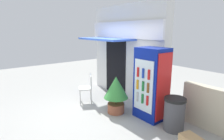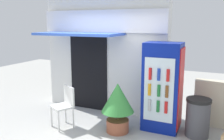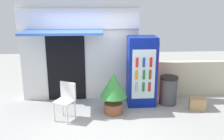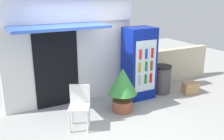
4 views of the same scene
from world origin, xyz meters
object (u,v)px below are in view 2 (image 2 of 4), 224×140
(drink_cooler, at_px, (163,87))
(trash_bin, at_px, (198,117))
(plastic_chair, at_px, (65,103))
(potted_plant_near_shop, at_px, (118,103))

(drink_cooler, bearing_deg, trash_bin, -3.58)
(drink_cooler, distance_m, plastic_chair, 2.13)
(plastic_chair, bearing_deg, potted_plant_near_shop, 11.52)
(plastic_chair, bearing_deg, trash_bin, 14.97)
(drink_cooler, bearing_deg, potted_plant_near_shop, -146.31)
(drink_cooler, xyz_separation_m, trash_bin, (0.74, -0.05, -0.54))
(drink_cooler, xyz_separation_m, plastic_chair, (-1.94, -0.76, -0.40))
(potted_plant_near_shop, xyz_separation_m, trash_bin, (1.54, 0.48, -0.24))
(trash_bin, bearing_deg, potted_plant_near_shop, -162.52)
(plastic_chair, distance_m, potted_plant_near_shop, 1.18)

